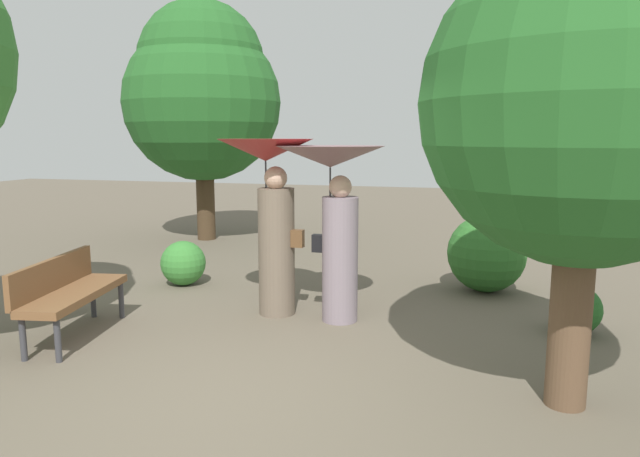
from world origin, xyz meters
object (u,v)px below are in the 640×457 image
(person_left, at_px, (271,197))
(park_bench, at_px, (68,289))
(person_right, at_px, (334,198))
(tree_near_left, at_px, (202,90))
(tree_near_right, at_px, (587,74))

(person_left, height_order, park_bench, person_left)
(park_bench, bearing_deg, person_right, -72.40)
(person_right, xyz_separation_m, tree_near_left, (-3.81, 4.42, 1.59))
(person_left, relative_size, person_right, 1.04)
(person_left, xyz_separation_m, tree_near_right, (3.03, -1.64, 1.13))
(park_bench, height_order, tree_near_left, tree_near_left)
(tree_near_left, bearing_deg, person_right, -49.26)
(person_right, distance_m, tree_near_left, 6.04)
(park_bench, distance_m, tree_near_left, 6.36)
(tree_near_right, bearing_deg, person_right, 144.92)
(park_bench, xyz_separation_m, tree_near_right, (4.77, -0.28, 2.00))
(park_bench, bearing_deg, tree_near_left, 2.91)
(tree_near_left, bearing_deg, tree_near_right, -44.71)
(tree_near_left, bearing_deg, person_left, -55.16)
(person_left, bearing_deg, tree_near_left, 42.46)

